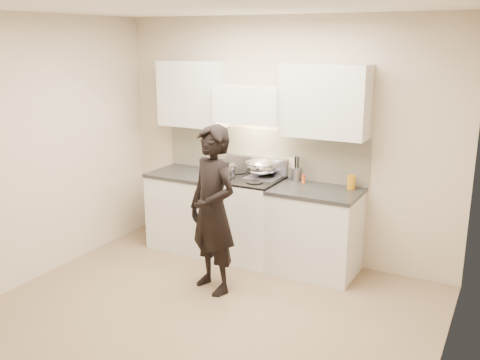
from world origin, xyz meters
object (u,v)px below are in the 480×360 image
Objects in this scene: wok at (262,166)px; utensil_crock at (296,173)px; counter_right at (315,231)px; stove at (246,218)px; person at (213,210)px.

wok is 1.65× the size of utensil_crock.
wok is at bearing -165.00° from utensil_crock.
wok reaches higher than counter_right.
wok reaches higher than stove.
stove is 2.12× the size of wok.
utensil_crock is (-0.33, 0.25, 0.54)m from counter_right.
wok is at bearing 49.69° from stove.
utensil_crock is 0.16× the size of person.
counter_right is at bearing -36.45° from utensil_crock.
utensil_crock is at bearing 143.55° from counter_right.
wok is 1.05m from person.
utensil_crock is (0.50, 0.25, 0.53)m from stove.
person reaches higher than utensil_crock.
stove is 1.04× the size of counter_right.
wok is (0.12, 0.14, 0.58)m from stove.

